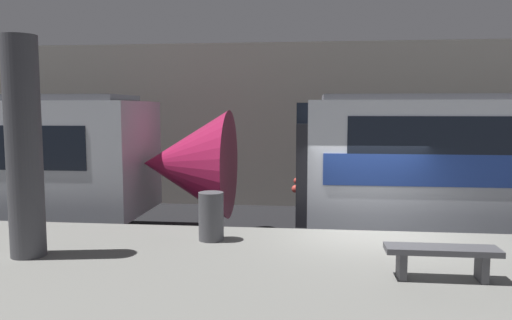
# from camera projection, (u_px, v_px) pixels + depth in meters

# --- Properties ---
(ground_plane) EXTENTS (120.00, 120.00, 0.00)m
(ground_plane) POSITION_uv_depth(u_px,v_px,m) (373.00, 280.00, 9.56)
(ground_plane) COLOR black
(platform) EXTENTS (40.00, 4.58, 0.97)m
(platform) POSITION_uv_depth(u_px,v_px,m) (392.00, 302.00, 7.24)
(platform) COLOR slate
(platform) RESTS_ON ground
(station_rear_barrier) EXTENTS (50.00, 0.15, 5.46)m
(station_rear_barrier) POSITION_uv_depth(u_px,v_px,m) (348.00, 125.00, 16.45)
(station_rear_barrier) COLOR #9E998E
(station_rear_barrier) RESTS_ON ground
(support_pillar_near) EXTENTS (0.54, 0.54, 3.41)m
(support_pillar_near) POSITION_uv_depth(u_px,v_px,m) (24.00, 148.00, 7.67)
(support_pillar_near) COLOR #47474C
(support_pillar_near) RESTS_ON platform
(platform_bench) EXTENTS (1.50, 0.40, 0.45)m
(platform_bench) POSITION_uv_depth(u_px,v_px,m) (442.00, 255.00, 6.72)
(platform_bench) COLOR #4C4C51
(platform_bench) RESTS_ON platform
(trash_bin) EXTENTS (0.44, 0.44, 0.85)m
(trash_bin) POSITION_uv_depth(u_px,v_px,m) (211.00, 216.00, 8.74)
(trash_bin) COLOR #4C4C51
(trash_bin) RESTS_ON platform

